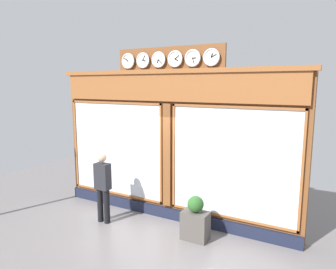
{
  "coord_description": "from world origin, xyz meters",
  "views": [
    {
      "loc": [
        -3.45,
        6.23,
        3.25
      ],
      "look_at": [
        0.0,
        0.0,
        2.09
      ],
      "focal_mm": 32.76,
      "sensor_mm": 36.0,
      "label": 1
    }
  ],
  "objects": [
    {
      "name": "pedestrian",
      "position": [
        1.24,
        0.93,
        0.93
      ],
      "size": [
        0.36,
        0.22,
        1.69
      ],
      "color": "black",
      "rests_on": "ground_plane"
    },
    {
      "name": "planter_shrub",
      "position": [
        -1.01,
        0.63,
        0.78
      ],
      "size": [
        0.35,
        0.35,
        0.35
      ],
      "primitive_type": "sphere",
      "color": "#285623",
      "rests_on": "planter_box"
    },
    {
      "name": "shop_facade",
      "position": [
        -0.0,
        -0.12,
        1.84
      ],
      "size": [
        6.29,
        0.42,
        4.1
      ],
      "color": "brown",
      "rests_on": "ground_plane"
    },
    {
      "name": "planter_box",
      "position": [
        -1.01,
        0.63,
        0.3
      ],
      "size": [
        0.56,
        0.36,
        0.61
      ],
      "primitive_type": "cube",
      "color": "#4C4742",
      "rests_on": "ground_plane"
    }
  ]
}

